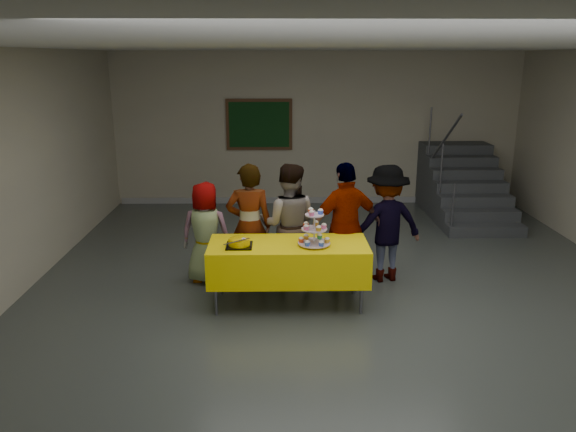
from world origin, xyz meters
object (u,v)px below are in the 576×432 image
schoolchild_a (206,233)px  bear_cake (239,242)px  schoolchild_d (346,226)px  schoolchild_e (386,223)px  schoolchild_b (249,226)px  noticeboard (259,125)px  cupcake_stand (314,232)px  bake_table (288,261)px  schoolchild_c (288,224)px  staircase (461,188)px

schoolchild_a → bear_cake: bearing=128.3°
schoolchild_d → schoolchild_e: (0.56, 0.23, -0.04)m
schoolchild_b → schoolchild_e: (1.79, 0.18, -0.03)m
schoolchild_b → noticeboard: (0.01, 4.26, 0.79)m
cupcake_stand → schoolchild_a: (-1.36, 0.82, -0.26)m
bake_table → schoolchild_c: (0.02, 0.69, 0.24)m
bear_cake → staircase: (3.92, 4.10, -0.34)m
bake_table → schoolchild_d: schoolchild_d is taller
noticeboard → staircase: bearing=-12.3°
staircase → schoolchild_b: bearing=-138.3°
cupcake_stand → bake_table: bearing=165.9°
schoolchild_c → schoolchild_d: schoolchild_d is taller
schoolchild_e → noticeboard: (-1.78, 4.08, 0.82)m
staircase → noticeboard: bearing=167.7°
noticeboard → bake_table: bearing=-84.4°
cupcake_stand → schoolchild_d: bearing=53.9°
noticeboard → schoolchild_a: bearing=-98.1°
schoolchild_c → schoolchild_d: size_ratio=0.98×
schoolchild_a → schoolchild_c: schoolchild_c is taller
schoolchild_b → schoolchild_c: size_ratio=1.02×
schoolchild_d → noticeboard: noticeboard is taller
bake_table → cupcake_stand: (0.30, -0.07, 0.38)m
cupcake_stand → schoolchild_b: (-0.78, 0.66, -0.13)m
bear_cake → bake_table: bearing=9.4°
bear_cake → noticeboard: size_ratio=0.28×
schoolchild_d → schoolchild_e: size_ratio=1.05×
schoolchild_b → schoolchild_e: schoolchild_b is taller
bake_table → schoolchild_b: (-0.49, 0.59, 0.25)m
cupcake_stand → staircase: 5.12m
bear_cake → staircase: bearing=46.3°
schoolchild_a → staircase: staircase is taller
schoolchild_b → noticeboard: size_ratio=1.25×
schoolchild_a → schoolchild_b: (0.58, -0.15, 0.14)m
bear_cake → schoolchild_b: 0.69m
cupcake_stand → schoolchild_c: 0.83m
schoolchild_c → noticeboard: size_ratio=1.23×
schoolchild_e → staircase: (2.05, 3.24, -0.29)m
bear_cake → schoolchild_e: (1.87, 0.86, -0.05)m
schoolchild_c → schoolchild_e: size_ratio=1.02×
schoolchild_d → schoolchild_e: schoolchild_d is taller
noticeboard → schoolchild_c: bearing=-83.2°
schoolchild_c → staircase: 4.72m
schoolchild_d → schoolchild_c: bearing=-30.5°
bake_table → noticeboard: size_ratio=1.45×
cupcake_stand → schoolchild_b: bearing=139.9°
schoolchild_b → staircase: staircase is taller
bake_table → schoolchild_e: schoolchild_e is taller
cupcake_stand → staircase: (3.06, 4.08, -0.45)m
bake_table → bear_cake: bearing=-170.6°
schoolchild_b → noticeboard: noticeboard is taller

